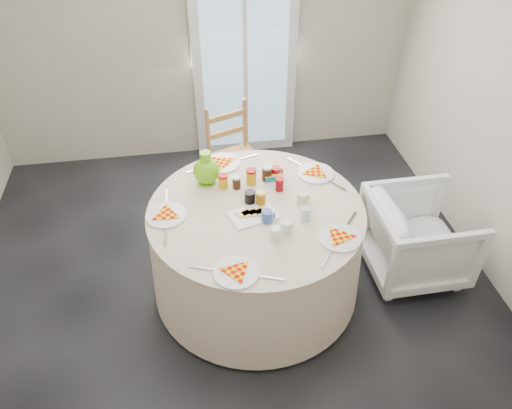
{
  "coord_description": "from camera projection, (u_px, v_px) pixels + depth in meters",
  "views": [
    {
      "loc": [
        -0.22,
        -2.56,
        2.89
      ],
      "look_at": [
        0.19,
        0.0,
        0.8
      ],
      "focal_mm": 35.0,
      "sensor_mm": 36.0,
      "label": 1
    }
  ],
  "objects": [
    {
      "name": "green_pitcher",
      "position": [
        206.0,
        169.0,
        3.53
      ],
      "size": [
        0.21,
        0.21,
        0.25
      ],
      "primitive_type": null,
      "rotation": [
        0.0,
        0.0,
        -0.11
      ],
      "color": "#69C413",
      "rests_on": "table"
    },
    {
      "name": "armchair",
      "position": [
        419.0,
        231.0,
        3.74
      ],
      "size": [
        0.67,
        0.72,
        0.73
      ],
      "primitive_type": "imported",
      "rotation": [
        0.0,
        0.0,
        1.58
      ],
      "color": "white",
      "rests_on": "floor"
    },
    {
      "name": "glass_door",
      "position": [
        245.0,
        54.0,
        4.7
      ],
      "size": [
        1.0,
        0.08,
        2.1
      ],
      "primitive_type": "cube",
      "color": "silver",
      "rests_on": "floor"
    },
    {
      "name": "wooden_chair",
      "position": [
        236.0,
        159.0,
        4.35
      ],
      "size": [
        0.53,
        0.52,
        0.94
      ],
      "primitive_type": null,
      "rotation": [
        0.0,
        0.0,
        0.36
      ],
      "color": "#BF6D42",
      "rests_on": "floor"
    },
    {
      "name": "jar_cluster",
      "position": [
        250.0,
        182.0,
        3.5
      ],
      "size": [
        0.47,
        0.29,
        0.13
      ],
      "primitive_type": null,
      "rotation": [
        0.0,
        0.0,
        0.17
      ],
      "color": "#924E1A",
      "rests_on": "table"
    },
    {
      "name": "place_settings",
      "position": [
        256.0,
        208.0,
        3.35
      ],
      "size": [
        1.57,
        1.57,
        0.03
      ],
      "primitive_type": null,
      "rotation": [
        0.0,
        0.0,
        0.07
      ],
      "color": "white",
      "rests_on": "table"
    },
    {
      "name": "table",
      "position": [
        256.0,
        250.0,
        3.6
      ],
      "size": [
        1.52,
        1.52,
        0.77
      ],
      "primitive_type": "cylinder",
      "color": "beige",
      "rests_on": "floor"
    },
    {
      "name": "mugs_glasses",
      "position": [
        279.0,
        204.0,
        3.32
      ],
      "size": [
        0.59,
        0.59,
        0.1
      ],
      "primitive_type": null,
      "rotation": [
        0.0,
        0.0,
        -0.06
      ],
      "color": "gray",
      "rests_on": "table"
    },
    {
      "name": "butter_tub",
      "position": [
        272.0,
        176.0,
        3.62
      ],
      "size": [
        0.13,
        0.1,
        0.05
      ],
      "primitive_type": "cube",
      "rotation": [
        0.0,
        0.0,
        0.08
      ],
      "color": "#07809C",
      "rests_on": "table"
    },
    {
      "name": "cheese_platter",
      "position": [
        253.0,
        215.0,
        3.29
      ],
      "size": [
        0.34,
        0.26,
        0.04
      ],
      "primitive_type": null,
      "rotation": [
        0.0,
        0.0,
        0.26
      ],
      "color": "white",
      "rests_on": "table"
    },
    {
      "name": "wall_back",
      "position": [
        200.0,
        28.0,
        4.53
      ],
      "size": [
        4.0,
        0.02,
        2.6
      ],
      "primitive_type": "cube",
      "color": "#BCB5A3",
      "rests_on": "floor"
    },
    {
      "name": "floor",
      "position": [
        231.0,
        288.0,
        3.81
      ],
      "size": [
        4.0,
        4.0,
        0.0
      ],
      "primitive_type": "plane",
      "color": "black",
      "rests_on": "ground"
    }
  ]
}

